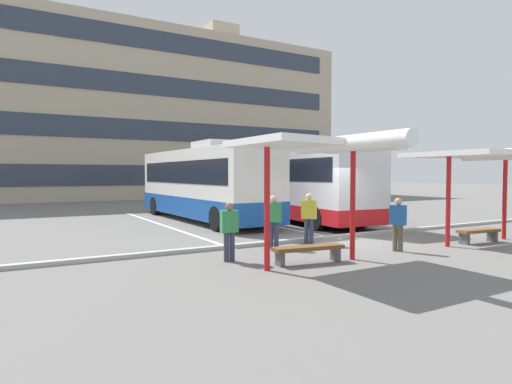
{
  "coord_description": "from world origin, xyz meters",
  "views": [
    {
      "loc": [
        -9.98,
        -11.34,
        2.28
      ],
      "look_at": [
        -2.13,
        2.4,
        1.61
      ],
      "focal_mm": 30.29,
      "sensor_mm": 36.0,
      "label": 1
    }
  ],
  "objects_px": {
    "coach_bus_1": "(296,184)",
    "bench_1": "(479,233)",
    "coach_bus_0": "(203,185)",
    "waiting_passenger_2": "(274,218)",
    "waiting_shelter_1": "(487,156)",
    "waiting_passenger_1": "(398,221)",
    "waiting_passenger_3": "(309,215)",
    "waiting_shelter_0": "(319,148)",
    "bench_0": "(308,250)",
    "waiting_passenger_0": "(229,228)"
  },
  "relations": [
    {
      "from": "coach_bus_1",
      "to": "bench_1",
      "type": "xyz_separation_m",
      "value": [
        1.31,
        -8.55,
        -1.47
      ]
    },
    {
      "from": "bench_0",
      "to": "waiting_passenger_2",
      "type": "height_order",
      "value": "waiting_passenger_2"
    },
    {
      "from": "waiting_shelter_1",
      "to": "waiting_passenger_2",
      "type": "bearing_deg",
      "value": 156.67
    },
    {
      "from": "waiting_shelter_1",
      "to": "waiting_passenger_3",
      "type": "relative_size",
      "value": 3.09
    },
    {
      "from": "waiting_shelter_1",
      "to": "waiting_shelter_0",
      "type": "bearing_deg",
      "value": -179.61
    },
    {
      "from": "waiting_passenger_0",
      "to": "waiting_passenger_2",
      "type": "bearing_deg",
      "value": 28.96
    },
    {
      "from": "waiting_shelter_0",
      "to": "bench_0",
      "type": "bearing_deg",
      "value": 90.0
    },
    {
      "from": "waiting_passenger_1",
      "to": "bench_0",
      "type": "bearing_deg",
      "value": -178.26
    },
    {
      "from": "bench_0",
      "to": "waiting_shelter_1",
      "type": "xyz_separation_m",
      "value": [
        6.84,
        -0.38,
        2.51
      ]
    },
    {
      "from": "coach_bus_1",
      "to": "waiting_passenger_0",
      "type": "relative_size",
      "value": 6.72
    },
    {
      "from": "waiting_shelter_0",
      "to": "waiting_passenger_3",
      "type": "distance_m",
      "value": 4.01
    },
    {
      "from": "coach_bus_0",
      "to": "waiting_shelter_0",
      "type": "height_order",
      "value": "coach_bus_0"
    },
    {
      "from": "waiting_shelter_0",
      "to": "waiting_passenger_2",
      "type": "bearing_deg",
      "value": 80.84
    },
    {
      "from": "bench_1",
      "to": "bench_0",
      "type": "bearing_deg",
      "value": 178.8
    },
    {
      "from": "coach_bus_1",
      "to": "waiting_passenger_2",
      "type": "relative_size",
      "value": 6.38
    },
    {
      "from": "coach_bus_0",
      "to": "waiting_passenger_2",
      "type": "distance_m",
      "value": 8.51
    },
    {
      "from": "bench_0",
      "to": "coach_bus_0",
      "type": "bearing_deg",
      "value": 81.35
    },
    {
      "from": "waiting_shelter_1",
      "to": "waiting_passenger_1",
      "type": "height_order",
      "value": "waiting_shelter_1"
    },
    {
      "from": "waiting_passenger_1",
      "to": "bench_1",
      "type": "bearing_deg",
      "value": -3.98
    },
    {
      "from": "waiting_shelter_1",
      "to": "waiting_passenger_0",
      "type": "distance_m",
      "value": 8.85
    },
    {
      "from": "waiting_passenger_2",
      "to": "waiting_passenger_3",
      "type": "xyz_separation_m",
      "value": [
        1.44,
        0.14,
        0.02
      ]
    },
    {
      "from": "waiting_passenger_1",
      "to": "waiting_shelter_0",
      "type": "bearing_deg",
      "value": -171.05
    },
    {
      "from": "bench_1",
      "to": "waiting_passenger_3",
      "type": "distance_m",
      "value": 5.65
    },
    {
      "from": "coach_bus_0",
      "to": "coach_bus_1",
      "type": "bearing_deg",
      "value": -31.25
    },
    {
      "from": "bench_0",
      "to": "waiting_passenger_2",
      "type": "distance_m",
      "value": 2.49
    },
    {
      "from": "bench_0",
      "to": "waiting_passenger_1",
      "type": "bearing_deg",
      "value": 1.74
    },
    {
      "from": "waiting_passenger_0",
      "to": "coach_bus_1",
      "type": "bearing_deg",
      "value": 45.07
    },
    {
      "from": "coach_bus_0",
      "to": "waiting_passenger_2",
      "type": "height_order",
      "value": "coach_bus_0"
    },
    {
      "from": "waiting_shelter_0",
      "to": "waiting_passenger_2",
      "type": "relative_size",
      "value": 2.74
    },
    {
      "from": "waiting_passenger_3",
      "to": "waiting_passenger_1",
      "type": "bearing_deg",
      "value": -59.32
    },
    {
      "from": "waiting_passenger_2",
      "to": "waiting_passenger_3",
      "type": "height_order",
      "value": "waiting_passenger_3"
    },
    {
      "from": "waiting_passenger_3",
      "to": "bench_0",
      "type": "bearing_deg",
      "value": -126.93
    },
    {
      "from": "bench_0",
      "to": "bench_1",
      "type": "distance_m",
      "value": 6.85
    },
    {
      "from": "waiting_shelter_0",
      "to": "bench_1",
      "type": "xyz_separation_m",
      "value": [
        6.84,
        0.28,
        -2.57
      ]
    },
    {
      "from": "coach_bus_1",
      "to": "waiting_passenger_0",
      "type": "height_order",
      "value": "coach_bus_1"
    },
    {
      "from": "coach_bus_1",
      "to": "waiting_passenger_2",
      "type": "xyz_separation_m",
      "value": [
        -5.08,
        -6.03,
        -0.88
      ]
    },
    {
      "from": "waiting_passenger_2",
      "to": "coach_bus_1",
      "type": "bearing_deg",
      "value": 49.88
    },
    {
      "from": "coach_bus_1",
      "to": "waiting_shelter_1",
      "type": "distance_m",
      "value": 8.94
    },
    {
      "from": "waiting_passenger_0",
      "to": "waiting_passenger_2",
      "type": "relative_size",
      "value": 0.95
    },
    {
      "from": "waiting_passenger_1",
      "to": "coach_bus_1",
      "type": "bearing_deg",
      "value": 75.16
    },
    {
      "from": "coach_bus_0",
      "to": "waiting_passenger_1",
      "type": "height_order",
      "value": "coach_bus_0"
    },
    {
      "from": "bench_0",
      "to": "waiting_passenger_3",
      "type": "relative_size",
      "value": 1.18
    },
    {
      "from": "waiting_passenger_2",
      "to": "bench_0",
      "type": "bearing_deg",
      "value": -100.75
    },
    {
      "from": "waiting_shelter_0",
      "to": "bench_1",
      "type": "bearing_deg",
      "value": 2.34
    },
    {
      "from": "coach_bus_1",
      "to": "bench_1",
      "type": "height_order",
      "value": "coach_bus_1"
    },
    {
      "from": "coach_bus_1",
      "to": "bench_0",
      "type": "relative_size",
      "value": 5.3
    },
    {
      "from": "bench_0",
      "to": "waiting_passenger_1",
      "type": "relative_size",
      "value": 1.24
    },
    {
      "from": "coach_bus_0",
      "to": "bench_1",
      "type": "bearing_deg",
      "value": -64.49
    },
    {
      "from": "waiting_passenger_2",
      "to": "waiting_passenger_1",
      "type": "bearing_deg",
      "value": -38.38
    },
    {
      "from": "coach_bus_1",
      "to": "waiting_passenger_3",
      "type": "bearing_deg",
      "value": -121.7
    }
  ]
}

